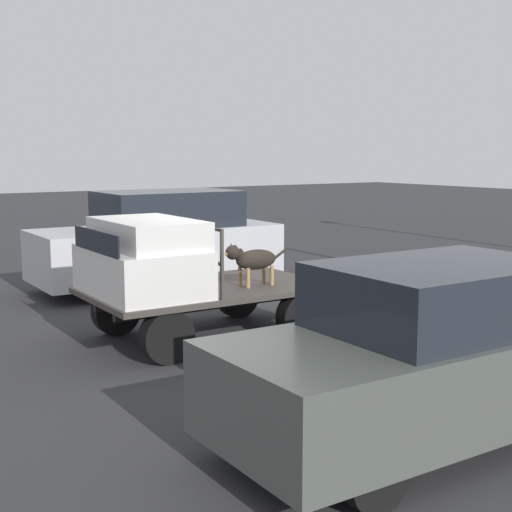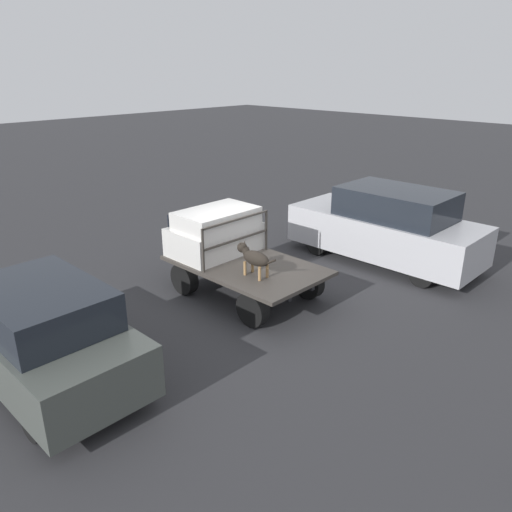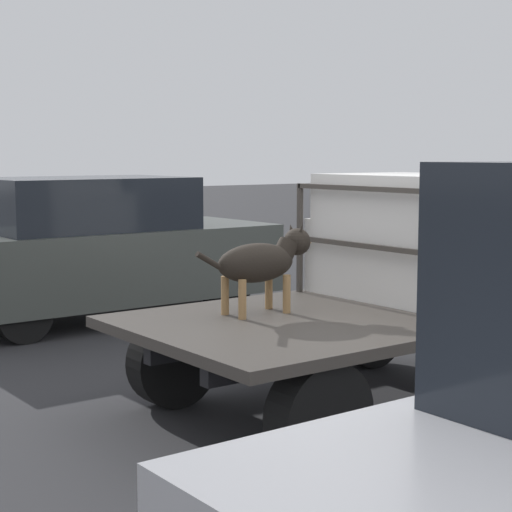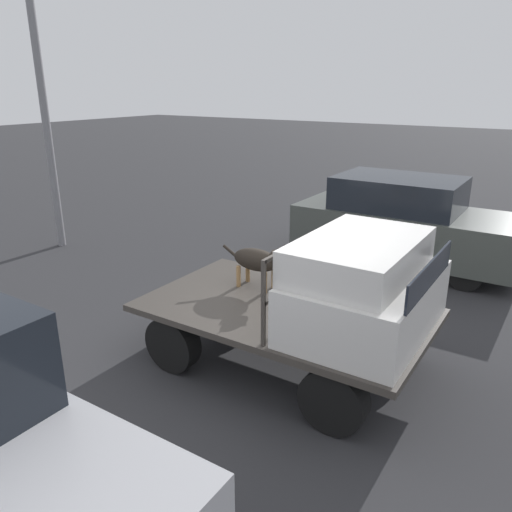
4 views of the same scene
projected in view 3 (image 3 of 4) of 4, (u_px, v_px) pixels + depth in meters
ground_plane at (349, 408)px, 6.70m from camera, size 80.00×80.00×0.00m
flatbed_truck at (350, 337)px, 6.63m from camera, size 3.46×2.08×0.77m
truck_cab at (438, 240)px, 7.13m from camera, size 1.33×1.96×1.04m
truck_headboard at (378, 228)px, 6.70m from camera, size 0.04×1.96×0.95m
dog at (264, 261)px, 6.49m from camera, size 1.09×0.30×0.67m
parked_sedan at (98, 249)px, 10.23m from camera, size 4.17×1.77×1.71m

